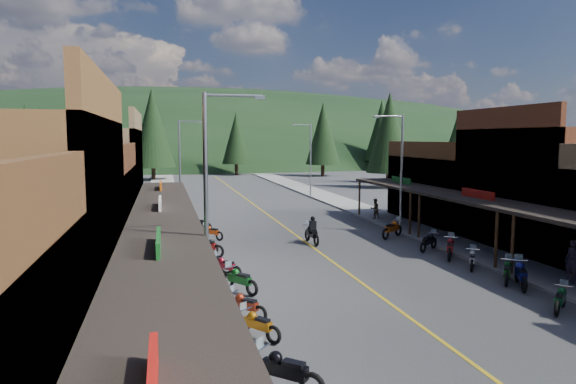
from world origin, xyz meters
TOP-DOWN VIEW (x-y plane):
  - ground at (0.00, 0.00)m, footprint 220.00×220.00m
  - centerline at (0.00, 20.00)m, footprint 0.15×90.00m
  - sidewalk_west at (-8.70, 20.00)m, footprint 3.40×94.00m
  - sidewalk_east at (8.70, 20.00)m, footprint 3.40×94.00m
  - shop_west_2 at (-13.75, 1.70)m, footprint 10.90×9.00m
  - shop_west_3 at (-13.78, 11.30)m, footprint 10.90×10.20m
  - shop_east_2 at (13.78, 1.70)m, footprint 10.90×9.00m
  - shop_east_3 at (13.75, 11.30)m, footprint 10.90×10.20m
  - streetlight_0 at (-6.95, -6.00)m, footprint 2.16×0.18m
  - streetlight_1 at (-6.95, 22.00)m, footprint 2.16×0.18m
  - streetlight_2 at (6.95, 8.00)m, footprint 2.16×0.18m
  - streetlight_3 at (6.95, 30.00)m, footprint 2.16×0.18m
  - ridge_hill at (0.00, 135.00)m, footprint 310.00×140.00m
  - pine_1 at (-24.00, 70.00)m, footprint 5.88×5.88m
  - pine_2 at (-10.00, 58.00)m, footprint 6.72×6.72m
  - pine_3 at (4.00, 66.00)m, footprint 5.04×5.04m
  - pine_4 at (18.00, 60.00)m, footprint 5.88×5.88m
  - pine_5 at (34.00, 72.00)m, footprint 6.72×6.72m
  - pine_6 at (46.00, 64.00)m, footprint 5.04×5.04m
  - pine_7 at (-32.00, 76.00)m, footprint 5.88×5.88m
  - pine_8 at (-22.00, 40.00)m, footprint 4.48×4.48m
  - pine_9 at (24.00, 45.00)m, footprint 4.93×4.93m
  - pine_10 at (-18.00, 50.00)m, footprint 5.38×5.38m
  - pine_11 at (20.00, 38.00)m, footprint 5.82×5.82m
  - bike_west_3 at (-5.65, -11.59)m, footprint 2.13×2.05m
  - bike_west_4 at (-5.69, -8.00)m, footprint 1.65×1.86m
  - bike_west_5 at (-5.79, -6.03)m, footprint 1.74×1.84m
  - bike_west_6 at (-5.52, -2.88)m, footprint 1.75×2.14m
  - bike_west_7 at (-5.82, -0.24)m, footprint 1.75×1.84m
  - bike_west_8 at (-6.32, 0.51)m, footprint 2.04×1.45m
  - bike_west_9 at (-6.45, 4.00)m, footprint 2.33×1.82m
  - bike_west_10 at (-6.45, 4.92)m, footprint 1.98×1.88m
  - bike_west_11 at (-5.61, 8.75)m, footprint 1.70×1.79m
  - bike_west_12 at (-6.20, 11.70)m, footprint 2.03×1.99m
  - bike_east_4 at (5.73, -8.10)m, footprint 1.84×1.67m
  - bike_east_5 at (6.41, -5.04)m, footprint 1.73×2.35m
  - bike_east_6 at (6.34, -4.25)m, footprint 1.79×1.98m
  - bike_east_7 at (6.27, -1.68)m, footprint 1.59×1.89m
  - bike_east_8 at (6.37, 0.52)m, footprint 1.87×2.29m
  - bike_east_9 at (6.23, 2.57)m, footprint 2.02×1.75m
  - bike_east_10 at (5.82, 6.56)m, footprint 2.33×1.97m
  - rider_on_bike at (0.24, 6.04)m, footprint 0.89×2.33m
  - pedestrian_east_a at (8.75, -5.33)m, footprint 0.53×0.74m
  - pedestrian_east_b at (7.55, 13.40)m, footprint 0.83×0.54m

SIDE VIEW (x-z plane):
  - ground at x=0.00m, z-range 0.00..0.00m
  - ridge_hill at x=0.00m, z-range -30.00..30.00m
  - centerline at x=0.00m, z-range 0.00..0.01m
  - sidewalk_west at x=-8.70m, z-range 0.00..0.15m
  - sidewalk_east at x=8.70m, z-range 0.00..0.15m
  - bike_west_11 at x=-5.61m, z-range 0.00..1.06m
  - bike_east_4 at x=5.73m, z-range 0.00..1.07m
  - bike_west_4 at x=-5.69m, z-range 0.00..1.07m
  - bike_east_7 at x=6.27m, z-range 0.00..1.07m
  - bike_west_5 at x=-5.79m, z-range 0.00..1.09m
  - bike_west_7 at x=-5.82m, z-range 0.00..1.09m
  - bike_west_8 at x=-6.32m, z-range 0.00..1.12m
  - bike_east_6 at x=6.34m, z-range 0.00..1.15m
  - bike_east_9 at x=6.23m, z-range 0.00..1.15m
  - bike_west_10 at x=-6.45m, z-range 0.00..1.17m
  - bike_west_6 at x=-5.52m, z-range 0.00..1.20m
  - bike_west_12 at x=-6.20m, z-range 0.00..1.22m
  - bike_west_3 at x=-5.65m, z-range 0.00..1.27m
  - bike_east_8 at x=6.37m, z-range 0.00..1.29m
  - bike_east_5 at x=6.41m, z-range 0.00..1.29m
  - bike_west_9 at x=-6.45m, z-range 0.00..1.30m
  - bike_east_10 at x=5.82m, z-range 0.00..1.32m
  - rider_on_bike at x=0.24m, z-range -0.17..1.57m
  - pedestrian_east_b at x=7.55m, z-range 0.15..1.74m
  - pedestrian_east_a at x=8.75m, z-range 0.15..2.07m
  - shop_east_3 at x=13.75m, z-range -0.57..5.63m
  - shop_west_2 at x=-13.75m, z-range -0.57..5.63m
  - shop_east_2 at x=13.78m, z-range -0.58..7.62m
  - shop_west_3 at x=-13.78m, z-range -0.58..7.62m
  - streetlight_0 at x=-6.95m, z-range 0.46..8.46m
  - streetlight_1 at x=-6.95m, z-range 0.46..8.46m
  - streetlight_2 at x=6.95m, z-range 0.46..8.46m
  - streetlight_3 at x=6.95m, z-range 0.46..8.46m
  - pine_8 at x=-22.00m, z-range 0.98..10.98m
  - pine_9 at x=24.00m, z-range 0.98..11.78m
  - pine_3 at x=4.00m, z-range 0.98..11.98m
  - pine_6 at x=46.00m, z-range 0.98..11.98m
  - pine_10 at x=-18.00m, z-range 0.98..12.58m
  - pine_11 at x=20.00m, z-range 0.99..13.39m
  - pine_1 at x=-24.00m, z-range 0.99..13.49m
  - pine_4 at x=18.00m, z-range 0.99..13.49m
  - pine_7 at x=-32.00m, z-range 0.99..13.49m
  - pine_2 at x=-10.00m, z-range 0.99..14.99m
  - pine_5 at x=34.00m, z-range 0.99..14.99m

